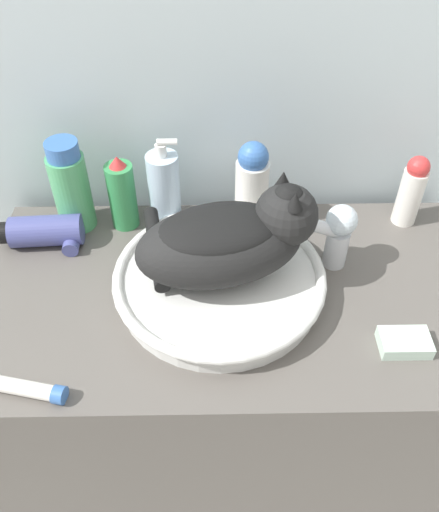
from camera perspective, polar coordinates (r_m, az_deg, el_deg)
The scene contains 13 objects.
wall_back at distance 1.04m, azimuth 1.16°, elevation 24.69°, with size 8.00×0.05×2.40m.
vanity_counter at distance 1.32m, azimuth 1.08°, elevation -15.46°, with size 0.93×0.50×0.81m.
sink_basin at distance 0.98m, azimuth -0.01°, elevation -2.54°, with size 0.38×0.38×0.05m.
cat at distance 0.91m, azimuth 1.03°, elevation 1.98°, with size 0.33×0.26×0.18m.
faucet at distance 1.01m, azimuth 12.17°, elevation 2.52°, with size 0.13×0.07×0.14m.
mouthwash_bottle at distance 1.12m, azimuth -15.37°, elevation 6.99°, with size 0.07×0.07×0.20m.
lotion_bottle_white at distance 1.08m, azimuth 3.43°, elevation 7.45°, with size 0.07×0.07×0.19m.
deodorant_stick at distance 1.16m, azimuth 19.55°, elevation 6.52°, with size 0.05×0.05×0.16m.
spray_bottle_trigger at distance 1.11m, azimuth -10.22°, elevation 6.41°, with size 0.06×0.06×0.16m.
soap_pump_bottle at distance 1.09m, azimuth -5.82°, elevation 6.91°, with size 0.06×0.06×0.20m.
cream_tube at distance 0.91m, azimuth -19.78°, elevation -12.98°, with size 0.14×0.06×0.03m.
hair_dryer at distance 1.13m, azimuth -17.60°, elevation 2.48°, with size 0.16×0.10×0.06m.
soap_bar at distance 0.96m, azimuth 18.90°, elevation -8.61°, with size 0.08×0.06×0.02m.
Camera 1 is at (-0.03, -0.42, 1.54)m, focal length 38.00 mm.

